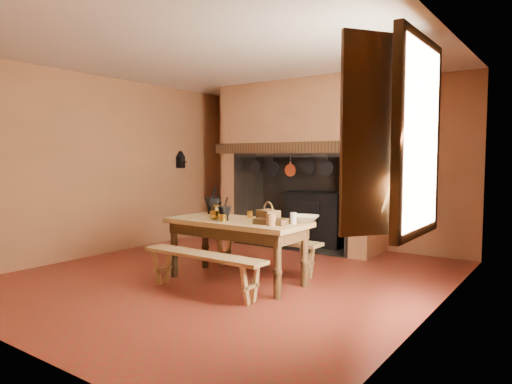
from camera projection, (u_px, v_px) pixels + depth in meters
floor at (230, 276)px, 5.89m from camera, size 5.50×5.50×0.00m
ceiling at (229, 55)px, 5.68m from camera, size 5.50×5.50×0.00m
back_wall at (328, 165)px, 8.02m from camera, size 5.00×0.02×2.80m
wall_left at (107, 166)px, 7.24m from camera, size 0.02×5.50×2.80m
wall_right at (435, 171)px, 4.33m from camera, size 0.02×5.50×2.80m
wall_front at (9, 173)px, 3.55m from camera, size 5.00×0.02×2.80m
chimney_breast at (301, 141)px, 7.80m from camera, size 2.95×0.96×2.80m
iron_range at (317, 218)px, 7.86m from camera, size 1.12×0.55×1.60m
hearth_pans at (262, 237)px, 8.29m from camera, size 0.51×0.62×0.20m
hanging_pans at (283, 168)px, 7.45m from camera, size 1.92×0.29×0.27m
onion_string at (360, 171)px, 6.66m from camera, size 0.12×0.10×0.46m
herb_bunch at (372, 168)px, 6.55m from camera, size 0.20×0.20×0.35m
window at (406, 138)px, 4.08m from camera, size 0.39×1.75×1.76m
wall_coffee_mill at (181, 158)px, 8.44m from camera, size 0.23×0.16×0.31m
work_table at (237, 230)px, 5.58m from camera, size 1.77×0.79×0.77m
bench_front at (203, 263)px, 5.11m from camera, size 1.62×0.28×0.45m
bench_back at (264, 246)px, 6.08m from camera, size 1.65×0.29×0.46m
mortar_large at (213, 205)px, 6.18m from camera, size 0.22×0.22×0.38m
mortar_small at (224, 213)px, 5.49m from camera, size 0.17×0.17×0.29m
coffee_grinder at (217, 210)px, 5.96m from camera, size 0.18×0.16×0.19m
brass_mug_a at (223, 218)px, 5.38m from camera, size 0.10×0.10×0.09m
brass_mug_b at (250, 214)px, 5.79m from camera, size 0.09×0.09×0.09m
mixing_bowl at (305, 219)px, 5.35m from camera, size 0.41×0.41×0.08m
stoneware_crock at (271, 220)px, 5.08m from camera, size 0.13×0.13×0.14m
glass_jar at (293, 218)px, 5.21m from camera, size 0.10×0.10×0.13m
wicker_basket at (268, 215)px, 5.36m from camera, size 0.31×0.27×0.25m
wooden_tray at (272, 221)px, 5.22m from camera, size 0.39×0.30×0.06m
brass_cup at (215, 215)px, 5.62m from camera, size 0.18×0.18×0.10m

